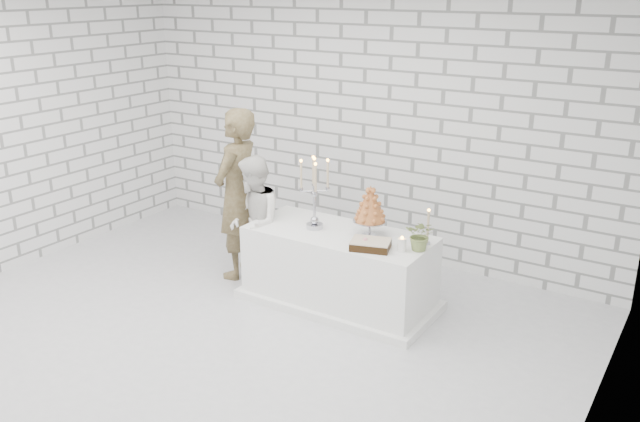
{
  "coord_description": "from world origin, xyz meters",
  "views": [
    {
      "loc": [
        3.56,
        -4.05,
        3.04
      ],
      "look_at": [
        0.49,
        0.8,
        1.05
      ],
      "focal_mm": 37.51,
      "sensor_mm": 36.0,
      "label": 1
    }
  ],
  "objects_px": {
    "cake_table": "(339,268)",
    "groom": "(237,194)",
    "candelabra": "(314,193)",
    "croquembouche": "(370,211)",
    "bride": "(254,223)"
  },
  "relations": [
    {
      "from": "candelabra",
      "to": "croquembouche",
      "type": "relative_size",
      "value": 1.43
    },
    {
      "from": "cake_table",
      "to": "bride",
      "type": "distance_m",
      "value": 1.01
    },
    {
      "from": "candelabra",
      "to": "groom",
      "type": "bearing_deg",
      "value": 176.42
    },
    {
      "from": "cake_table",
      "to": "candelabra",
      "type": "distance_m",
      "value": 0.78
    },
    {
      "from": "croquembouche",
      "to": "candelabra",
      "type": "bearing_deg",
      "value": -169.13
    },
    {
      "from": "croquembouche",
      "to": "bride",
      "type": "bearing_deg",
      "value": -171.54
    },
    {
      "from": "cake_table",
      "to": "candelabra",
      "type": "relative_size",
      "value": 2.52
    },
    {
      "from": "candelabra",
      "to": "cake_table",
      "type": "bearing_deg",
      "value": 6.26
    },
    {
      "from": "groom",
      "to": "croquembouche",
      "type": "xyz_separation_m",
      "value": [
        1.56,
        0.04,
        0.09
      ]
    },
    {
      "from": "bride",
      "to": "groom",
      "type": "bearing_deg",
      "value": -152.57
    },
    {
      "from": "groom",
      "to": "bride",
      "type": "xyz_separation_m",
      "value": [
        0.32,
        -0.14,
        -0.22
      ]
    },
    {
      "from": "candelabra",
      "to": "croquembouche",
      "type": "xyz_separation_m",
      "value": [
        0.55,
        0.11,
        -0.11
      ]
    },
    {
      "from": "cake_table",
      "to": "groom",
      "type": "distance_m",
      "value": 1.38
    },
    {
      "from": "groom",
      "to": "croquembouche",
      "type": "distance_m",
      "value": 1.56
    },
    {
      "from": "cake_table",
      "to": "croquembouche",
      "type": "xyz_separation_m",
      "value": [
        0.29,
        0.08,
        0.62
      ]
    }
  ]
}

